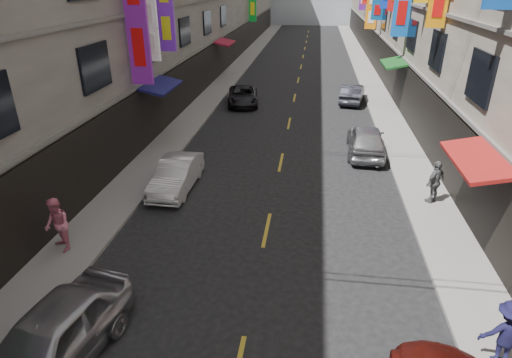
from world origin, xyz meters
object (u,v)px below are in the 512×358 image
(car_right_mid, at_px, (366,140))
(pedestrian_lfar, at_px, (57,225))
(car_left_near, at_px, (50,342))
(pedestrian_rnear, at_px, (507,333))
(pedestrian_rfar, at_px, (435,182))
(car_left_mid, at_px, (176,175))
(scooter_far_right, at_px, (358,144))
(car_left_far, at_px, (243,96))
(car_right_far, at_px, (352,94))

(car_right_mid, xyz_separation_m, pedestrian_lfar, (-10.23, -9.81, 0.27))
(car_left_near, xyz_separation_m, car_right_mid, (8.00, 13.94, -0.03))
(car_right_mid, xyz_separation_m, pedestrian_rnear, (1.75, -12.56, 0.20))
(pedestrian_rfar, bearing_deg, car_left_mid, -42.63)
(scooter_far_right, bearing_deg, car_left_mid, 15.97)
(car_left_mid, distance_m, car_left_far, 13.18)
(car_right_far, bearing_deg, car_left_near, 81.22)
(scooter_far_right, xyz_separation_m, car_right_mid, (0.32, -0.21, 0.29))
(pedestrian_rfar, bearing_deg, car_right_mid, -110.26)
(pedestrian_rfar, bearing_deg, scooter_far_right, -108.06)
(car_right_mid, bearing_deg, pedestrian_lfar, 46.07)
(car_right_mid, bearing_deg, car_right_far, -87.73)
(car_left_near, height_order, car_left_mid, car_left_near)
(pedestrian_rnear, distance_m, pedestrian_rfar, 7.61)
(pedestrian_lfar, bearing_deg, car_right_far, 103.34)
(car_left_near, distance_m, car_right_mid, 16.07)
(car_left_near, xyz_separation_m, pedestrian_lfar, (-2.23, 4.13, 0.25))
(car_left_far, bearing_deg, scooter_far_right, -57.70)
(car_right_mid, relative_size, pedestrian_rfar, 2.57)
(scooter_far_right, bearing_deg, car_left_far, -66.41)
(car_left_far, height_order, car_right_far, car_right_far)
(car_left_mid, xyz_separation_m, car_right_far, (8.00, 14.59, 0.01))
(car_left_far, relative_size, car_right_mid, 0.98)
(car_left_far, distance_m, car_right_mid, 11.06)
(pedestrian_rnear, bearing_deg, car_right_far, -84.05)
(car_left_far, bearing_deg, car_left_near, -100.75)
(car_right_far, xyz_separation_m, pedestrian_rfar, (2.04, -14.60, 0.32))
(car_left_mid, bearing_deg, car_left_far, 88.01)
(scooter_far_right, xyz_separation_m, pedestrian_lfar, (-9.90, -10.02, 0.56))
(scooter_far_right, bearing_deg, pedestrian_lfar, 27.41)
(car_left_far, xyz_separation_m, pedestrian_rnear, (9.16, -20.77, 0.34))
(car_left_far, distance_m, car_right_far, 7.54)
(scooter_far_right, xyz_separation_m, car_left_near, (-7.68, -14.15, 0.32))
(car_left_near, height_order, car_right_mid, car_left_near)
(car_left_mid, bearing_deg, scooter_far_right, 34.49)
(scooter_far_right, xyz_separation_m, car_left_mid, (-7.68, -5.16, 0.19))
(pedestrian_rnear, bearing_deg, pedestrian_lfar, -11.48)
(car_left_near, distance_m, pedestrian_rfar, 13.47)
(car_left_mid, xyz_separation_m, pedestrian_rnear, (9.75, -7.61, 0.30))
(car_right_mid, height_order, car_right_far, car_right_mid)
(pedestrian_lfar, bearing_deg, car_right_mid, 84.88)
(scooter_far_right, height_order, car_right_mid, car_right_mid)
(car_left_mid, height_order, pedestrian_rnear, pedestrian_rnear)
(car_left_near, height_order, pedestrian_rfar, pedestrian_rfar)
(car_left_far, relative_size, car_right_far, 1.10)
(car_right_mid, xyz_separation_m, car_right_far, (0.00, 9.64, -0.10))
(car_left_mid, relative_size, pedestrian_lfar, 2.16)
(scooter_far_right, relative_size, car_left_far, 0.41)
(scooter_far_right, distance_m, car_right_far, 9.44)
(car_left_far, bearing_deg, car_left_mid, -101.80)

